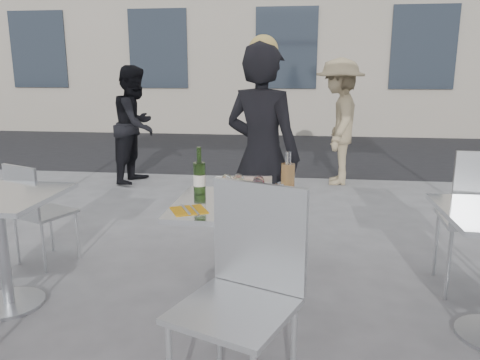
# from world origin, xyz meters

# --- Properties ---
(ground) EXTENTS (80.00, 80.00, 0.00)m
(ground) POSITION_xyz_m (0.00, 0.00, 0.00)
(ground) COLOR slate
(street_asphalt) EXTENTS (24.00, 5.00, 0.00)m
(street_asphalt) POSITION_xyz_m (0.00, 6.50, 0.00)
(street_asphalt) COLOR black
(street_asphalt) RESTS_ON ground
(main_table) EXTENTS (0.72, 0.72, 0.75)m
(main_table) POSITION_xyz_m (0.00, 0.00, 0.54)
(main_table) COLOR #B7BABF
(main_table) RESTS_ON ground
(side_table_left) EXTENTS (0.72, 0.72, 0.75)m
(side_table_left) POSITION_xyz_m (-1.50, 0.00, 0.54)
(side_table_left) COLOR #B7BABF
(side_table_left) RESTS_ON ground
(chair_far) EXTENTS (0.42, 0.43, 0.82)m
(chair_far) POSITION_xyz_m (-0.02, 0.51, 0.48)
(chair_far) COLOR silver
(chair_far) RESTS_ON ground
(chair_near) EXTENTS (0.60, 0.61, 1.01)m
(chair_near) POSITION_xyz_m (0.13, -0.70, 0.60)
(chair_near) COLOR silver
(chair_near) RESTS_ON ground
(side_chair_lfar) EXTENTS (0.49, 0.49, 0.81)m
(side_chair_lfar) POSITION_xyz_m (-1.65, 0.64, 0.48)
(side_chair_lfar) COLOR silver
(side_chair_lfar) RESTS_ON ground
(woman_diner) EXTENTS (0.73, 0.63, 1.70)m
(woman_diner) POSITION_xyz_m (0.07, 0.95, 0.85)
(woman_diner) COLOR black
(woman_diner) RESTS_ON ground
(pedestrian_a) EXTENTS (0.68, 0.83, 1.57)m
(pedestrian_a) POSITION_xyz_m (-1.85, 3.51, 0.78)
(pedestrian_a) COLOR black
(pedestrian_a) RESTS_ON ground
(pedestrian_b) EXTENTS (0.69, 1.12, 1.66)m
(pedestrian_b) POSITION_xyz_m (0.86, 3.76, 0.83)
(pedestrian_b) COLOR #9A8763
(pedestrian_b) RESTS_ON ground
(pizza_near) EXTENTS (0.30, 0.30, 0.02)m
(pizza_near) POSITION_xyz_m (0.06, -0.15, 0.76)
(pizza_near) COLOR tan
(pizza_near) RESTS_ON main_table
(pizza_far) EXTENTS (0.35, 0.35, 0.03)m
(pizza_far) POSITION_xyz_m (0.08, 0.21, 0.77)
(pizza_far) COLOR white
(pizza_far) RESTS_ON main_table
(salad_plate) EXTENTS (0.22, 0.22, 0.09)m
(salad_plate) POSITION_xyz_m (-0.01, 0.04, 0.79)
(salad_plate) COLOR white
(salad_plate) RESTS_ON main_table
(wine_bottle) EXTENTS (0.07, 0.08, 0.29)m
(wine_bottle) POSITION_xyz_m (-0.25, 0.16, 0.86)
(wine_bottle) COLOR #355921
(wine_bottle) RESTS_ON main_table
(carafe) EXTENTS (0.08, 0.08, 0.29)m
(carafe) POSITION_xyz_m (0.29, 0.09, 0.87)
(carafe) COLOR tan
(carafe) RESTS_ON main_table
(sugar_shaker) EXTENTS (0.06, 0.06, 0.11)m
(sugar_shaker) POSITION_xyz_m (0.25, 0.08, 0.80)
(sugar_shaker) COLOR white
(sugar_shaker) RESTS_ON main_table
(wineglass_white_a) EXTENTS (0.07, 0.07, 0.16)m
(wineglass_white_a) POSITION_xyz_m (-0.07, 0.04, 0.86)
(wineglass_white_a) COLOR white
(wineglass_white_a) RESTS_ON main_table
(wineglass_white_b) EXTENTS (0.07, 0.07, 0.16)m
(wineglass_white_b) POSITION_xyz_m (0.00, 0.07, 0.86)
(wineglass_white_b) COLOR white
(wineglass_white_b) RESTS_ON main_table
(wineglass_red_a) EXTENTS (0.07, 0.07, 0.16)m
(wineglass_red_a) POSITION_xyz_m (0.12, -0.04, 0.86)
(wineglass_red_a) COLOR white
(wineglass_red_a) RESTS_ON main_table
(wineglass_red_b) EXTENTS (0.07, 0.07, 0.16)m
(wineglass_red_b) POSITION_xyz_m (0.12, 0.04, 0.86)
(wineglass_red_b) COLOR white
(wineglass_red_b) RESTS_ON main_table
(napkin_left) EXTENTS (0.24, 0.24, 0.01)m
(napkin_left) POSITION_xyz_m (-0.24, -0.18, 0.75)
(napkin_left) COLOR orange
(napkin_left) RESTS_ON main_table
(napkin_right) EXTENTS (0.24, 0.24, 0.01)m
(napkin_right) POSITION_xyz_m (0.27, -0.15, 0.75)
(napkin_right) COLOR orange
(napkin_right) RESTS_ON main_table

